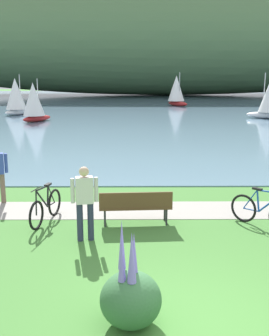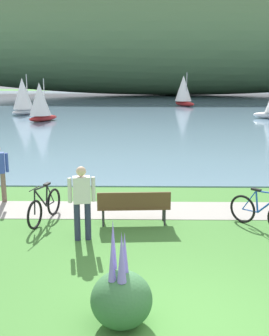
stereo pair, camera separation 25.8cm
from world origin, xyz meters
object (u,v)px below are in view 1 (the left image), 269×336
park_bench_near_camera (136,205)px  bicycle_beside_path (263,212)px  sailboat_nearest_to_shore (177,90)px  person_on_the_grass (85,199)px  bicycle_leaning_near_bench (46,207)px  sailboat_mid_bay (34,102)px  sailboat_toward_hillside (16,96)px

park_bench_near_camera → bicycle_beside_path: 3.12m
sailboat_nearest_to_shore → person_on_the_grass: bearing=-99.0°
park_bench_near_camera → bicycle_leaning_near_bench: bicycle_leaning_near_bench is taller
person_on_the_grass → sailboat_nearest_to_shore: sailboat_nearest_to_shore is taller
sailboat_mid_bay → sailboat_toward_hillside: sailboat_toward_hillside is taller
sailboat_nearest_to_shore → bicycle_leaning_near_bench: bearing=-100.9°
bicycle_leaning_near_bench → sailboat_toward_hillside: 28.87m
person_on_the_grass → bicycle_beside_path: bearing=10.3°
sailboat_toward_hillside → bicycle_leaning_near_bench: bearing=-73.3°
park_bench_near_camera → bicycle_beside_path: (3.11, -0.20, -0.12)m
sailboat_mid_bay → person_on_the_grass: bearing=-74.3°
bicycle_beside_path → sailboat_nearest_to_shore: bearing=87.0°
bicycle_leaning_near_bench → bicycle_beside_path: bearing=-4.1°
bicycle_leaning_near_bench → sailboat_nearest_to_shore: 39.40m
bicycle_beside_path → sailboat_nearest_to_shore: 39.14m
person_on_the_grass → sailboat_toward_hillside: (-9.43, 28.78, 0.77)m
bicycle_beside_path → park_bench_near_camera: bearing=176.4°
park_bench_near_camera → sailboat_mid_bay: bearing=109.0°
park_bench_near_camera → bicycle_leaning_near_bench: size_ratio=1.05×
person_on_the_grass → sailboat_mid_bay: (-6.55, 23.32, 0.62)m
bicycle_beside_path → sailboat_nearest_to_shore: size_ratio=0.34×
park_bench_near_camera → person_on_the_grass: (-1.14, -0.97, 0.46)m
bicycle_leaning_near_bench → sailboat_nearest_to_shore: (7.44, 38.67, 1.46)m
bicycle_beside_path → sailboat_mid_bay: bearing=115.6°
sailboat_mid_bay → bicycle_leaning_near_bench: bearing=-76.3°
park_bench_near_camera → person_on_the_grass: size_ratio=1.07×
park_bench_near_camera → sailboat_mid_bay: (-7.69, 22.35, 1.08)m
park_bench_near_camera → bicycle_leaning_near_bench: 2.28m
bicycle_beside_path → sailboat_nearest_to_shore: sailboat_nearest_to_shore is taller
bicycle_leaning_near_bench → sailboat_nearest_to_shore: bearing=79.1°
sailboat_toward_hillside → park_bench_near_camera: bearing=-69.2°
person_on_the_grass → sailboat_toward_hillside: size_ratio=0.47×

